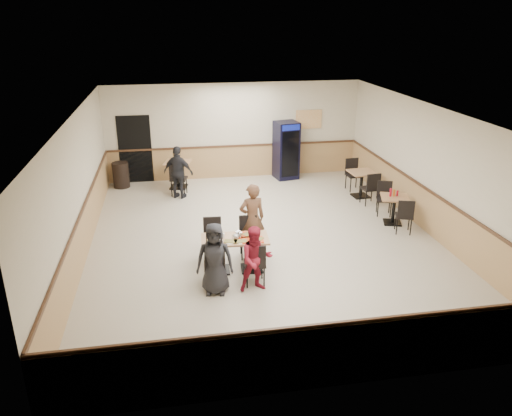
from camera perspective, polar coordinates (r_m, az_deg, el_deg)
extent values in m
plane|color=beige|center=(11.70, 0.93, -3.70)|extent=(10.00, 10.00, 0.00)
plane|color=silver|center=(10.78, 1.03, 10.90)|extent=(10.00, 10.00, 0.00)
plane|color=beige|center=(15.92, -2.47, 8.77)|extent=(8.00, 0.00, 8.00)
plane|color=beige|center=(6.73, 9.20, -9.80)|extent=(8.00, 0.00, 8.00)
plane|color=beige|center=(11.14, -19.67, 2.00)|extent=(0.00, 10.00, 10.00)
plane|color=beige|center=(12.52, 19.32, 4.10)|extent=(0.00, 10.00, 10.00)
cube|color=tan|center=(16.15, -2.41, 5.30)|extent=(7.98, 0.03, 1.00)
cube|color=tan|center=(12.82, 18.72, -0.17)|extent=(0.03, 9.98, 1.00)
cube|color=#472B19|center=(16.00, -2.43, 7.11)|extent=(7.98, 0.04, 0.06)
cube|color=black|center=(15.91, -13.64, 6.52)|extent=(1.00, 0.02, 2.10)
cube|color=orange|center=(16.31, 6.04, 10.06)|extent=(0.85, 0.02, 0.60)
cube|color=black|center=(10.39, -4.24, -7.08)|extent=(0.46, 0.46, 0.04)
cylinder|color=black|center=(10.22, -4.30, -5.36)|extent=(0.09, 0.09, 0.66)
cube|color=tan|center=(10.08, -4.35, -3.64)|extent=(0.72, 0.72, 0.04)
cube|color=black|center=(10.42, -0.49, -6.90)|extent=(0.46, 0.46, 0.04)
cylinder|color=black|center=(10.26, -0.50, -5.19)|extent=(0.09, 0.09, 0.66)
cube|color=tan|center=(10.12, -0.51, -3.47)|extent=(0.72, 0.72, 0.04)
imported|color=#212227|center=(9.34, -4.74, -5.80)|extent=(0.75, 0.55, 1.41)
imported|color=maroon|center=(9.41, 0.01, -5.86)|extent=(0.67, 0.55, 1.30)
imported|color=brown|center=(10.84, -0.45, -1.22)|extent=(0.63, 0.46, 1.59)
imported|color=#212227|center=(14.32, -8.86, 4.03)|extent=(0.96, 0.74, 1.51)
cube|color=red|center=(10.21, -0.85, -3.07)|extent=(0.45, 0.35, 0.02)
cube|color=red|center=(9.97, -0.42, -3.67)|extent=(0.45, 0.35, 0.02)
cylinder|color=white|center=(10.23, -0.86, -3.03)|extent=(0.22, 0.22, 0.01)
cube|color=#A37F3F|center=(10.23, -0.86, -2.97)|extent=(0.30, 0.27, 0.02)
cylinder|color=white|center=(9.91, -1.79, -3.88)|extent=(0.22, 0.22, 0.01)
cube|color=#A37F3F|center=(9.91, -1.79, -3.82)|extent=(0.26, 0.17, 0.02)
cylinder|color=white|center=(9.96, -4.88, -3.82)|extent=(0.22, 0.22, 0.01)
cube|color=#A37F3F|center=(9.96, -4.88, -3.76)|extent=(0.29, 0.23, 0.02)
cylinder|color=white|center=(10.03, 0.10, -3.56)|extent=(0.22, 0.22, 0.01)
cube|color=#A37F3F|center=(10.02, 0.10, -3.49)|extent=(0.30, 0.26, 0.02)
cylinder|color=white|center=(9.92, -2.91, -3.88)|extent=(0.22, 0.22, 0.01)
cube|color=#A37F3F|center=(9.91, -2.91, -3.82)|extent=(0.29, 0.24, 0.02)
cylinder|color=silver|center=(10.13, -5.48, -3.11)|extent=(0.08, 0.08, 0.10)
cylinder|color=silver|center=(9.83, -5.15, -3.91)|extent=(0.08, 0.08, 0.10)
cylinder|color=silver|center=(10.10, -3.82, -3.16)|extent=(0.08, 0.08, 0.10)
cylinder|color=silver|center=(9.80, -4.01, -3.93)|extent=(0.08, 0.08, 0.10)
cylinder|color=#A4A8B6|center=(10.07, -1.77, -3.12)|extent=(0.07, 0.07, 0.12)
cylinder|color=#A4A8B6|center=(10.11, -2.18, -3.02)|extent=(0.07, 0.07, 0.12)
cylinder|color=#A4A8B6|center=(10.15, -2.00, -2.92)|extent=(0.07, 0.07, 0.12)
ellipsoid|color=silver|center=(10.05, -2.31, -3.24)|extent=(0.15, 0.15, 0.10)
cube|color=black|center=(13.10, 15.30, -1.60)|extent=(0.54, 0.54, 0.04)
cylinder|color=black|center=(12.97, 15.44, -0.20)|extent=(0.09, 0.09, 0.65)
cube|color=tan|center=(12.86, 15.58, 1.18)|extent=(0.84, 0.84, 0.04)
cube|color=black|center=(14.79, 11.83, 1.37)|extent=(0.49, 0.49, 0.04)
cylinder|color=black|center=(14.67, 11.94, 2.70)|extent=(0.09, 0.09, 0.69)
cube|color=tan|center=(14.56, 12.04, 4.01)|extent=(0.76, 0.76, 0.04)
cylinder|color=#B00C21|center=(12.82, 15.14, 1.73)|extent=(0.06, 0.06, 0.20)
cylinder|color=#C26319|center=(12.86, 15.50, 1.68)|extent=(0.06, 0.06, 0.17)
cylinder|color=#B00C21|center=(12.91, 15.85, 1.64)|extent=(0.05, 0.05, 0.14)
cube|color=black|center=(15.42, -8.81, 2.41)|extent=(0.59, 0.59, 0.04)
cylinder|color=black|center=(15.30, -8.89, 3.79)|extent=(0.10, 0.10, 0.74)
cube|color=tan|center=(15.19, -8.97, 5.16)|extent=(0.91, 0.91, 0.04)
cube|color=black|center=(15.96, 3.46, 6.61)|extent=(0.79, 0.78, 1.82)
cube|color=black|center=(15.67, 3.95, 6.13)|extent=(0.55, 0.11, 1.44)
cube|color=#0D1A90|center=(15.46, 4.04, 9.14)|extent=(0.57, 0.12, 0.17)
cylinder|color=black|center=(15.72, -15.19, 3.67)|extent=(0.49, 0.49, 0.77)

